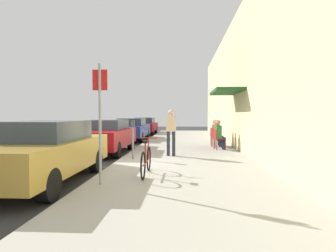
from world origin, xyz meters
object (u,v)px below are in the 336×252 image
at_px(seated_patron_1, 217,132).
at_px(pedestrian_standing, 171,129).
at_px(seated_patron_2, 215,131).
at_px(cafe_chair_1, 216,136).
at_px(parked_car_2, 132,129).
at_px(bicycle_0, 146,161).
at_px(parking_meter, 133,136).
at_px(cafe_chair_0, 218,138).
at_px(parked_car_1, 106,136).
at_px(parked_car_3, 145,126).
at_px(seated_patron_0, 219,134).
at_px(street_sign, 100,114).
at_px(parked_car_0, 45,151).
at_px(cafe_chair_2, 214,135).

bearing_deg(seated_patron_1, pedestrian_standing, -125.36).
distance_m(seated_patron_1, seated_patron_2, 0.64).
bearing_deg(cafe_chair_1, seated_patron_2, 85.12).
distance_m(parked_car_2, seated_patron_1, 6.56).
height_order(bicycle_0, cafe_chair_1, bicycle_0).
xyz_separation_m(parking_meter, bicycle_0, (0.81, -2.55, -0.41)).
xyz_separation_m(cafe_chair_0, seated_patron_1, (0.06, 0.88, 0.19)).
height_order(parked_car_1, seated_patron_1, parked_car_1).
height_order(parked_car_2, seated_patron_1, seated_patron_1).
bearing_deg(parked_car_3, seated_patron_0, -66.66).
bearing_deg(seated_patron_2, parked_car_1, -156.91).
bearing_deg(seated_patron_0, seated_patron_1, 89.95).
relative_size(parked_car_3, pedestrian_standing, 2.59).
relative_size(parked_car_1, street_sign, 1.69).
relative_size(parked_car_1, seated_patron_0, 3.41).
height_order(parked_car_0, pedestrian_standing, pedestrian_standing).
relative_size(parked_car_2, parked_car_3, 1.00).
bearing_deg(cafe_chair_0, seated_patron_0, 9.45).
xyz_separation_m(parked_car_0, street_sign, (1.50, -0.51, 0.87)).
relative_size(parked_car_2, cafe_chair_0, 5.06).
relative_size(bicycle_0, pedestrian_standing, 1.01).
relative_size(bicycle_0, seated_patron_2, 1.33).
xyz_separation_m(parked_car_3, seated_patron_0, (4.84, -11.22, 0.09)).
bearing_deg(seated_patron_0, cafe_chair_0, -170.55).
bearing_deg(cafe_chair_0, seated_patron_1, 86.09).
bearing_deg(pedestrian_standing, parked_car_1, 153.29).
height_order(parking_meter, cafe_chair_2, parking_meter).
bearing_deg(parking_meter, cafe_chair_2, 52.64).
relative_size(street_sign, cafe_chair_0, 2.99).
relative_size(parked_car_0, bicycle_0, 2.57).
bearing_deg(bicycle_0, seated_patron_0, 64.81).
bearing_deg(parked_car_0, seated_patron_0, 49.96).
bearing_deg(seated_patron_0, street_sign, -118.03).
bearing_deg(parking_meter, pedestrian_standing, 30.74).
distance_m(seated_patron_0, seated_patron_1, 0.87).
bearing_deg(seated_patron_1, parked_car_0, -126.14).
relative_size(parking_meter, cafe_chair_2, 1.52).
height_order(parking_meter, cafe_chair_0, parking_meter).
xyz_separation_m(parked_car_1, cafe_chair_1, (4.78, 1.40, -0.12)).
bearing_deg(street_sign, cafe_chair_0, 62.36).
distance_m(parked_car_2, cafe_chair_1, 6.53).
distance_m(parked_car_1, parked_car_2, 5.84).
relative_size(parked_car_2, cafe_chair_1, 5.06).
relative_size(parked_car_1, cafe_chair_1, 5.06).
height_order(parking_meter, pedestrian_standing, pedestrian_standing).
distance_m(parking_meter, seated_patron_2, 5.37).
relative_size(cafe_chair_0, seated_patron_1, 0.67).
xyz_separation_m(parked_car_2, bicycle_0, (2.36, -10.58, -0.26)).
bearing_deg(seated_patron_1, parking_meter, -132.45).
relative_size(parked_car_0, seated_patron_2, 3.41).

